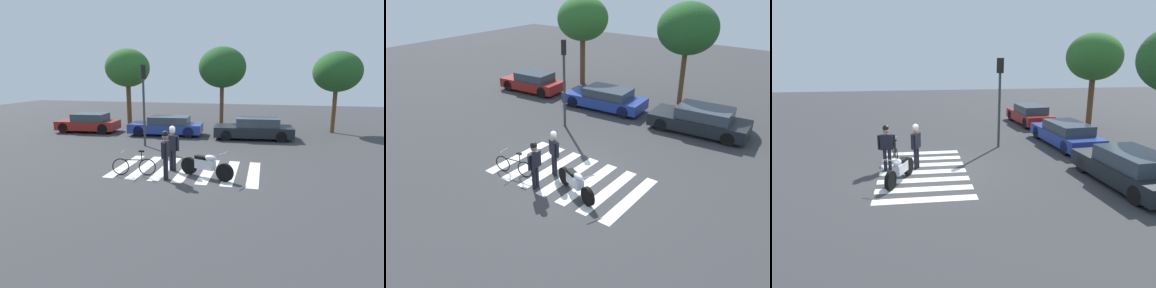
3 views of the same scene
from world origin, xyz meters
TOP-DOWN VIEW (x-y plane):
  - ground_plane at (0.00, 0.00)m, footprint 60.00×60.00m
  - police_motorcycle at (0.95, -0.85)m, footprint 2.15×1.05m
  - leaning_bicycle at (-1.81, -1.17)m, footprint 1.68×0.47m
  - officer_on_foot at (-0.53, -0.24)m, footprint 0.63×0.40m
  - officer_by_motorcycle at (-0.46, -1.39)m, footprint 0.24×0.69m
  - crosswalk_stripes at (-0.00, 0.00)m, footprint 5.85×3.40m
  - car_maroon_wagon at (-8.57, 7.12)m, footprint 4.13×2.05m
  - car_blue_hatchback at (-3.09, 7.21)m, footprint 4.75×2.17m
  - car_black_suv at (2.43, 7.16)m, footprint 4.76×2.23m
  - traffic_light_pole at (-3.29, 3.82)m, footprint 0.34×0.35m
  - street_tree_near at (-7.06, 10.44)m, footprint 3.28×3.28m
  - street_tree_mid at (-0.01, 10.44)m, footprint 3.29×3.29m

SIDE VIEW (x-z plane):
  - ground_plane at x=0.00m, z-range 0.00..0.00m
  - crosswalk_stripes at x=0.00m, z-range 0.00..0.01m
  - leaning_bicycle at x=-1.81m, z-range -0.13..0.87m
  - police_motorcycle at x=0.95m, z-range -0.06..1.00m
  - car_blue_hatchback at x=-3.09m, z-range -0.01..1.20m
  - car_maroon_wagon at x=-8.57m, z-range -0.01..1.24m
  - car_black_suv at x=2.43m, z-range -0.02..1.27m
  - officer_on_foot at x=-0.53m, z-range 0.15..1.99m
  - officer_by_motorcycle at x=-0.46m, z-range 0.15..2.00m
  - traffic_light_pole at x=-3.29m, z-range 0.73..5.04m
  - street_tree_near at x=-7.06m, z-range 1.42..7.11m
  - street_tree_mid at x=-0.01m, z-range 1.43..7.12m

